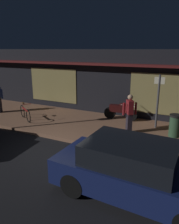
# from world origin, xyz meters

# --- Properties ---
(ground_plane) EXTENTS (60.00, 60.00, 0.00)m
(ground_plane) POSITION_xyz_m (0.00, 0.00, 0.00)
(ground_plane) COLOR black
(sidewalk_slab) EXTENTS (18.00, 4.00, 0.15)m
(sidewalk_slab) POSITION_xyz_m (0.00, 3.00, 0.07)
(sidewalk_slab) COLOR #8C6047
(sidewalk_slab) RESTS_ON ground_plane
(storefront_building) EXTENTS (18.00, 3.30, 3.60)m
(storefront_building) POSITION_xyz_m (0.00, 6.39, 1.80)
(storefront_building) COLOR black
(storefront_building) RESTS_ON ground_plane
(motorcycle) EXTENTS (1.70, 0.55, 0.97)m
(motorcycle) POSITION_xyz_m (1.36, 4.32, 0.65)
(motorcycle) COLOR black
(motorcycle) RESTS_ON sidewalk_slab
(bicycle_parked) EXTENTS (1.43, 0.91, 0.91)m
(bicycle_parked) POSITION_xyz_m (-2.99, 2.20, 0.51)
(bicycle_parked) COLOR black
(bicycle_parked) RESTS_ON sidewalk_slab
(person_bystander) EXTENTS (0.56, 0.44, 1.67)m
(person_bystander) POSITION_xyz_m (2.23, 2.74, 1.03)
(person_bystander) COLOR #28232D
(person_bystander) RESTS_ON sidewalk_slab
(sign_post) EXTENTS (0.44, 0.09, 2.40)m
(sign_post) POSITION_xyz_m (3.15, 3.96, 1.51)
(sign_post) COLOR #47474C
(sign_post) RESTS_ON sidewalk_slab
(trash_bin) EXTENTS (0.48, 0.48, 0.93)m
(trash_bin) POSITION_xyz_m (4.01, 3.18, 0.62)
(trash_bin) COLOR #2D4C33
(trash_bin) RESTS_ON sidewalk_slab
(parked_car_far) EXTENTS (4.17, 1.92, 1.42)m
(parked_car_far) POSITION_xyz_m (3.44, -1.01, 0.70)
(parked_car_far) COLOR black
(parked_car_far) RESTS_ON ground_plane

